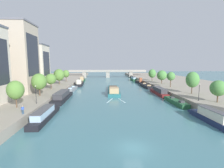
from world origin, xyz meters
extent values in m
plane|color=#42757F|center=(0.00, 0.00, 0.00)|extent=(400.00, 400.00, 0.00)
cube|color=gray|center=(-36.25, 55.00, 0.88)|extent=(36.00, 170.00, 1.76)
cube|color=gray|center=(36.25, 55.00, 0.88)|extent=(36.00, 170.00, 1.76)
cube|color=#23666B|center=(0.22, 43.32, 0.47)|extent=(5.21, 22.84, 0.95)
cube|color=#23666B|center=(0.73, 54.99, 0.57)|extent=(4.06, 1.38, 0.84)
cube|color=#23666B|center=(0.22, 43.32, 0.98)|extent=(5.30, 22.84, 0.06)
cube|color=tan|center=(-0.11, 35.61, 1.90)|extent=(3.37, 4.67, 1.78)
cube|color=black|center=(-0.01, 37.89, 2.17)|extent=(2.54, 0.14, 0.50)
cube|color=brown|center=(0.32, 45.58, 1.19)|extent=(3.81, 11.92, 0.36)
cylinder|color=#232328|center=(0.56, 36.49, 1.56)|extent=(0.07, 0.07, 1.10)
cube|color=silver|center=(1.65, 27.60, 0.01)|extent=(1.75, 5.92, 0.03)
cube|color=silver|center=(-1.94, 27.76, 0.01)|extent=(2.24, 5.80, 0.03)
cube|color=black|center=(-15.75, 12.12, 0.48)|extent=(2.41, 12.44, 0.96)
cube|color=black|center=(-15.68, 18.67, 0.58)|extent=(2.18, 1.23, 0.84)
cube|color=black|center=(-15.75, 12.12, 0.99)|extent=(2.46, 12.44, 0.06)
cube|color=#9EBCD6|center=(-15.76, 11.49, 1.65)|extent=(1.96, 7.96, 1.25)
cube|color=#4C4C51|center=(-15.76, 11.49, 2.31)|extent=(2.10, 8.20, 0.08)
cylinder|color=#232328|center=(-15.45, 8.39, 1.57)|extent=(0.07, 0.07, 1.10)
cube|color=black|center=(-16.48, 29.73, 0.56)|extent=(3.29, 15.50, 1.12)
cube|color=black|center=(-16.39, 37.82, 0.67)|extent=(2.98, 1.27, 0.92)
cube|color=black|center=(-16.48, 29.73, 1.15)|extent=(3.35, 15.50, 0.06)
cube|color=#38383D|center=(-16.49, 28.96, 1.93)|extent=(2.67, 9.93, 1.50)
cube|color=#4C4C51|center=(-16.49, 28.96, 2.71)|extent=(2.86, 10.23, 0.08)
cylinder|color=#232328|center=(-16.07, 25.09, 1.73)|extent=(0.07, 0.07, 1.10)
cube|color=gray|center=(-16.58, 46.09, 0.61)|extent=(2.57, 11.13, 1.21)
cube|color=gray|center=(-16.42, 51.97, 0.73)|extent=(2.20, 1.31, 0.97)
cube|color=gray|center=(-16.58, 46.09, 1.24)|extent=(2.62, 11.13, 0.06)
cube|color=#9EBCD6|center=(-16.51, 48.52, 1.47)|extent=(1.16, 0.93, 0.40)
cube|color=#9EBCD6|center=(-16.66, 42.99, 1.51)|extent=(1.28, 1.13, 0.48)
cylinder|color=#232328|center=(-16.32, 42.76, 1.82)|extent=(0.07, 0.07, 1.10)
cube|color=black|center=(-15.66, 63.32, 0.60)|extent=(3.17, 14.60, 1.21)
cube|color=black|center=(-15.91, 70.93, 0.72)|extent=(2.61, 1.33, 0.97)
cube|color=black|center=(-15.66, 63.32, 1.24)|extent=(3.22, 14.60, 0.06)
cube|color=beige|center=(-15.50, 58.39, 2.31)|extent=(2.12, 2.97, 2.09)
cube|color=black|center=(-15.55, 59.85, 2.62)|extent=(1.62, 0.08, 0.59)
cube|color=brown|center=(-15.71, 64.77, 1.45)|extent=(2.35, 7.61, 0.36)
cylinder|color=#232328|center=(-15.12, 58.98, 1.82)|extent=(0.07, 0.07, 1.10)
cube|color=#235633|center=(-16.65, 81.88, 0.49)|extent=(3.03, 14.01, 0.99)
cube|color=#235633|center=(-16.89, 89.19, 0.59)|extent=(2.48, 1.29, 0.86)
cube|color=#235633|center=(-16.65, 81.88, 1.02)|extent=(3.08, 14.01, 0.06)
cube|color=tan|center=(-16.49, 77.15, 2.12)|extent=(2.02, 2.85, 2.15)
cube|color=black|center=(-16.54, 78.55, 2.45)|extent=(1.54, 0.08, 0.60)
cube|color=brown|center=(-16.69, 83.27, 1.23)|extent=(2.24, 7.30, 0.36)
cylinder|color=#232328|center=(-16.12, 77.72, 1.60)|extent=(0.07, 0.07, 1.10)
cube|color=#1E284C|center=(16.43, 8.48, 0.51)|extent=(2.23, 10.98, 1.01)
cube|color=#1E284C|center=(16.26, 14.29, 0.61)|extent=(1.86, 1.27, 0.87)
cube|color=#1E284C|center=(16.43, 8.48, 1.04)|extent=(2.27, 10.98, 0.06)
cube|color=beige|center=(16.45, 7.93, 1.86)|extent=(1.78, 7.04, 1.57)
cube|color=#4C4C51|center=(16.45, 7.93, 2.68)|extent=(1.90, 7.25, 0.08)
cube|color=#235633|center=(16.18, 22.46, 0.56)|extent=(2.38, 10.73, 1.12)
cube|color=#235633|center=(16.04, 28.15, 0.67)|extent=(2.04, 1.29, 0.93)
cube|color=#235633|center=(16.18, 22.46, 1.15)|extent=(2.42, 10.73, 0.06)
cube|color=#38383D|center=(16.12, 24.81, 1.38)|extent=(1.08, 0.93, 0.40)
cube|color=#38383D|center=(16.25, 19.47, 1.42)|extent=(1.19, 1.13, 0.48)
cylinder|color=#232328|center=(16.57, 19.27, 1.73)|extent=(0.07, 0.07, 1.10)
cube|color=maroon|center=(16.30, 36.38, 0.52)|extent=(2.66, 13.26, 1.04)
cube|color=maroon|center=(16.31, 43.36, 0.63)|extent=(2.51, 1.23, 0.89)
cube|color=maroon|center=(16.30, 36.38, 1.07)|extent=(2.72, 13.26, 0.06)
cube|color=#38383D|center=(16.30, 35.72, 1.81)|extent=(2.18, 8.49, 1.41)
cube|color=#4C4C51|center=(16.30, 35.72, 2.56)|extent=(2.34, 8.74, 0.08)
cylinder|color=#232328|center=(16.70, 32.40, 1.65)|extent=(0.07, 0.07, 1.10)
cube|color=black|center=(16.44, 54.43, 0.58)|extent=(3.04, 15.30, 1.15)
cube|color=black|center=(16.38, 62.42, 0.69)|extent=(2.79, 1.26, 0.94)
cube|color=black|center=(16.44, 54.43, 1.18)|extent=(3.09, 15.30, 0.06)
cube|color=tan|center=(16.41, 57.79, 1.41)|extent=(1.47, 0.91, 0.40)
cube|color=tan|center=(16.47, 50.15, 1.45)|extent=(1.62, 1.11, 0.48)
cylinder|color=#232328|center=(16.91, 49.85, 1.76)|extent=(0.07, 0.07, 1.10)
cube|color=black|center=(16.33, 69.38, 0.53)|extent=(2.17, 9.68, 1.06)
cube|color=black|center=(16.17, 74.54, 0.63)|extent=(1.82, 1.28, 0.89)
cube|color=black|center=(16.33, 69.38, 1.09)|extent=(2.21, 9.68, 0.06)
cube|color=#9E5133|center=(16.43, 66.11, 2.26)|extent=(1.47, 1.97, 2.28)
cube|color=black|center=(16.40, 67.08, 2.60)|extent=(1.13, 0.06, 0.64)
cube|color=brown|center=(16.30, 70.34, 1.30)|extent=(1.62, 5.05, 0.36)
cylinder|color=#232328|center=(16.70, 66.50, 1.67)|extent=(0.07, 0.07, 1.10)
cube|color=#235633|center=(15.85, 82.88, 0.63)|extent=(2.28, 10.44, 1.27)
cube|color=#235633|center=(15.78, 88.44, 0.76)|extent=(2.06, 1.29, 1.00)
cube|color=#235633|center=(15.85, 82.88, 1.30)|extent=(2.32, 10.44, 0.06)
cube|color=#9EBCD6|center=(15.85, 82.36, 1.92)|extent=(1.84, 6.69, 1.18)
cube|color=#4C4C51|center=(15.85, 82.36, 2.55)|extent=(1.97, 6.89, 0.08)
cylinder|color=#232328|center=(16.21, 79.76, 1.88)|extent=(0.07, 0.07, 1.10)
cylinder|color=brown|center=(-22.62, 14.98, 3.13)|extent=(0.25, 0.25, 2.76)
ellipsoid|color=#568438|center=(-22.62, 14.98, 5.62)|extent=(3.46, 3.46, 4.02)
cylinder|color=brown|center=(-22.62, 27.97, 3.20)|extent=(0.37, 0.37, 2.88)
ellipsoid|color=#568438|center=(-22.62, 27.97, 5.94)|extent=(4.29, 4.29, 4.73)
cylinder|color=brown|center=(-23.10, 40.17, 3.09)|extent=(0.27, 0.27, 2.67)
ellipsoid|color=#568438|center=(-23.10, 40.17, 5.50)|extent=(3.79, 3.79, 3.88)
cylinder|color=brown|center=(-23.57, 53.55, 3.18)|extent=(0.30, 0.30, 2.86)
ellipsoid|color=#568438|center=(-23.57, 53.55, 6.05)|extent=(4.65, 4.65, 5.21)
cylinder|color=brown|center=(-23.09, 65.21, 3.25)|extent=(0.29, 0.29, 2.99)
ellipsoid|color=#568438|center=(-23.09, 65.21, 5.81)|extent=(3.36, 3.36, 3.85)
cylinder|color=brown|center=(23.94, 17.05, 2.99)|extent=(0.31, 0.31, 2.46)
ellipsoid|color=#4C8942|center=(23.94, 17.05, 5.26)|extent=(3.76, 3.76, 3.81)
cylinder|color=brown|center=(23.83, 28.35, 3.29)|extent=(0.28, 0.28, 3.07)
ellipsoid|color=#4C8942|center=(23.83, 28.35, 6.18)|extent=(3.95, 3.95, 4.91)
cylinder|color=brown|center=(23.09, 42.64, 3.46)|extent=(0.33, 0.33, 3.41)
ellipsoid|color=#4C8942|center=(23.09, 42.64, 6.10)|extent=(3.26, 3.26, 3.40)
cylinder|color=brown|center=(23.91, 54.68, 3.03)|extent=(0.35, 0.35, 2.55)
ellipsoid|color=#4C8942|center=(23.91, 54.68, 5.58)|extent=(4.55, 4.55, 4.64)
cylinder|color=brown|center=(23.21, 67.42, 3.05)|extent=(0.33, 0.33, 2.58)
ellipsoid|color=#4C8942|center=(23.21, 67.42, 5.64)|extent=(4.02, 4.02, 4.74)
cylinder|color=black|center=(-19.83, 18.43, 3.77)|extent=(0.11, 0.11, 4.03)
sphere|color=#EAE5C6|center=(-19.83, 18.43, 5.92)|extent=(0.28, 0.28, 0.28)
cylinder|color=black|center=(-19.83, 18.43, 1.86)|extent=(0.22, 0.22, 0.20)
cylinder|color=black|center=(20.42, 19.07, 3.79)|extent=(0.11, 0.11, 4.07)
sphere|color=#EAE5C6|center=(20.42, 19.07, 5.96)|extent=(0.28, 0.28, 0.28)
cylinder|color=black|center=(20.42, 19.07, 1.86)|extent=(0.22, 0.22, 0.20)
cube|color=#B2A38E|center=(-33.17, 34.27, 12.64)|extent=(13.51, 10.53, 21.77)
cube|color=slate|center=(-33.17, 34.27, 23.78)|extent=(13.92, 10.84, 0.50)
cube|color=#232833|center=(-26.39, 34.27, 13.73)|extent=(0.04, 8.42, 13.06)
cube|color=beige|center=(-33.17, 51.58, 10.19)|extent=(10.09, 9.31, 16.87)
cube|color=#4C515B|center=(-33.17, 51.58, 18.88)|extent=(10.39, 9.59, 0.50)
cube|color=#232833|center=(-28.10, 51.58, 11.04)|extent=(0.04, 7.45, 10.12)
cube|color=gray|center=(0.00, 108.10, 4.69)|extent=(60.50, 4.40, 0.60)
cube|color=gray|center=(0.00, 106.10, 5.44)|extent=(60.50, 0.30, 0.90)
cube|color=gray|center=(0.00, 110.10, 5.44)|extent=(60.50, 0.30, 0.90)
cube|color=gray|center=(-18.25, 108.10, 2.20)|extent=(2.80, 3.60, 4.39)
cube|color=gray|center=(0.00, 108.10, 2.20)|extent=(2.80, 3.60, 4.39)
cube|color=gray|center=(18.25, 108.10, 2.20)|extent=(2.80, 3.60, 4.39)
cylinder|color=navy|center=(-19.17, 10.21, 2.18)|extent=(0.13, 0.13, 0.84)
cylinder|color=navy|center=(-19.01, 10.33, 2.18)|extent=(0.13, 0.13, 0.84)
cube|color=#3351A8|center=(-19.09, 10.27, 2.88)|extent=(0.39, 0.36, 0.56)
sphere|color=beige|center=(-19.09, 10.27, 3.28)|extent=(0.21, 0.21, 0.21)
cylinder|color=#3351A8|center=(-19.27, 10.14, 2.88)|extent=(0.09, 0.09, 0.54)
cylinder|color=#3351A8|center=(-18.91, 10.40, 2.88)|extent=(0.09, 0.09, 0.54)
camera|label=1|loc=(-4.06, -20.11, 11.28)|focal=25.96mm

